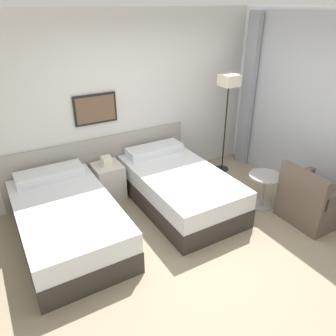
{
  "coord_description": "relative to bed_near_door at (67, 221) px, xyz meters",
  "views": [
    {
      "loc": [
        -2.06,
        -2.64,
        2.74
      ],
      "look_at": [
        -0.02,
        0.84,
        0.7
      ],
      "focal_mm": 35.0,
      "sensor_mm": 36.0,
      "label": 1
    }
  ],
  "objects": [
    {
      "name": "wall_headboard",
      "position": [
        1.41,
        1.05,
        1.01
      ],
      "size": [
        10.0,
        0.1,
        2.7
      ],
      "color": "silver",
      "rests_on": "ground_plane"
    },
    {
      "name": "floor_lamp",
      "position": [
        2.96,
        0.58,
        1.19
      ],
      "size": [
        0.28,
        0.28,
        1.71
      ],
      "color": "black",
      "rests_on": "ground_plane"
    },
    {
      "name": "nightstand",
      "position": [
        0.83,
        0.72,
        0.0
      ],
      "size": [
        0.42,
        0.44,
        0.69
      ],
      "color": "beige",
      "rests_on": "ground_plane"
    },
    {
      "name": "armchair",
      "position": [
        3.03,
        -1.27,
        -0.01
      ],
      "size": [
        0.71,
        0.73,
        0.83
      ],
      "rotation": [
        0.0,
        0.0,
        1.56
      ],
      "color": "brown",
      "rests_on": "ground_plane"
    },
    {
      "name": "ground_plane",
      "position": [
        1.45,
        -0.91,
        -0.28
      ],
      "size": [
        16.0,
        16.0,
        0.0
      ],
      "primitive_type": "plane",
      "color": "gray"
    },
    {
      "name": "bed_near_window",
      "position": [
        1.65,
        0.0,
        0.0
      ],
      "size": [
        1.13,
        1.99,
        0.68
      ],
      "color": "#332D28",
      "rests_on": "ground_plane"
    },
    {
      "name": "bed_near_door",
      "position": [
        0.0,
        0.0,
        0.0
      ],
      "size": [
        1.13,
        1.99,
        0.68
      ],
      "color": "#332D28",
      "rests_on": "ground_plane"
    },
    {
      "name": "side_table",
      "position": [
        2.7,
        -0.68,
        0.08
      ],
      "size": [
        0.47,
        0.47,
        0.52
      ],
      "color": "gray",
      "rests_on": "ground_plane"
    }
  ]
}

